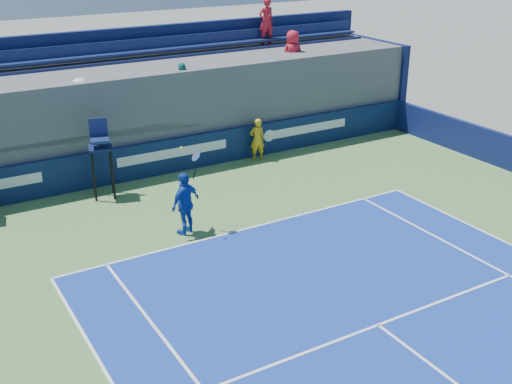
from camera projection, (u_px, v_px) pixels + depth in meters
ball_person at (257, 139)px, 22.93m from camera, size 0.62×0.46×1.54m
back_hoarding at (173, 155)px, 21.88m from camera, size 20.40×0.21×1.20m
umpire_chair at (101, 150)px, 19.50m from camera, size 0.85×0.85×2.48m
tennis_player at (185, 203)px, 17.34m from camera, size 1.13×0.84×2.57m
stadium_seating at (148, 107)px, 23.03m from camera, size 21.00×4.05×5.22m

